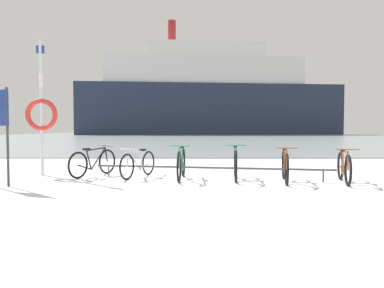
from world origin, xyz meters
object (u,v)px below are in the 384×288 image
object	(u,v)px
bicycle_2	(181,164)
ferry_ship	(208,97)
bicycle_3	(235,164)
bicycle_5	(344,167)
rescue_post	(41,112)
bicycle_0	(93,162)
bicycle_1	(138,164)
bicycle_4	(285,166)

from	to	relation	value
bicycle_2	ferry_ship	distance (m)	68.66
bicycle_3	bicycle_5	size ratio (longest dim) A/B	1.07
rescue_post	bicycle_3	bearing A→B (deg)	-9.41
bicycle_0	bicycle_5	size ratio (longest dim) A/B	0.99
bicycle_1	bicycle_3	bearing A→B (deg)	-9.97
bicycle_2	bicycle_4	bearing A→B (deg)	-9.74
ferry_ship	bicycle_3	bearing A→B (deg)	-92.12
bicycle_2	ferry_ship	world-z (taller)	ferry_ship
bicycle_3	bicycle_5	distance (m)	2.41
bicycle_0	bicycle_3	size ratio (longest dim) A/B	0.92
bicycle_5	rescue_post	size ratio (longest dim) A/B	0.46
bicycle_2	rescue_post	xyz separation A→B (m)	(-3.64, 0.78, 1.27)
bicycle_0	bicycle_4	size ratio (longest dim) A/B	0.93
bicycle_0	bicycle_3	distance (m)	3.61
rescue_post	bicycle_5	bearing A→B (deg)	-10.35
rescue_post	ferry_ship	size ratio (longest dim) A/B	0.06
bicycle_0	bicycle_5	world-z (taller)	bicycle_5
bicycle_2	bicycle_4	size ratio (longest dim) A/B	1.06
bicycle_0	bicycle_4	xyz separation A→B (m)	(4.63, -1.02, 0.01)
bicycle_1	rescue_post	size ratio (longest dim) A/B	0.45
bicycle_2	bicycle_5	xyz separation A→B (m)	(3.64, -0.55, -0.02)
bicycle_0	bicycle_4	distance (m)	4.74
bicycle_2	bicycle_1	bearing A→B (deg)	160.46
bicycle_3	bicycle_5	xyz separation A→B (m)	(2.36, -0.51, -0.03)
bicycle_0	ferry_ship	bearing A→B (deg)	84.86
bicycle_0	bicycle_3	bearing A→B (deg)	-10.34
bicycle_5	rescue_post	xyz separation A→B (m)	(-7.29, 1.33, 1.29)
bicycle_0	bicycle_1	world-z (taller)	bicycle_0
bicycle_1	bicycle_5	world-z (taller)	bicycle_5
bicycle_1	ferry_ship	bearing A→B (deg)	85.87
bicycle_2	ferry_ship	bearing A→B (deg)	86.80
bicycle_3	ferry_ship	distance (m)	68.63
bicycle_2	bicycle_5	world-z (taller)	bicycle_2
bicycle_3	rescue_post	world-z (taller)	rescue_post
bicycle_5	ferry_ship	bearing A→B (deg)	89.86
bicycle_1	bicycle_5	distance (m)	4.82
bicycle_1	bicycle_2	distance (m)	1.15
bicycle_5	bicycle_2	bearing A→B (deg)	171.48
bicycle_3	rescue_post	bearing A→B (deg)	170.59
bicycle_3	bicycle_4	distance (m)	1.14
bicycle_1	bicycle_5	xyz separation A→B (m)	(4.73, -0.93, 0.02)
bicycle_1	bicycle_3	world-z (taller)	bicycle_3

